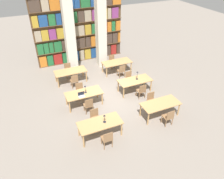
{
  "coord_description": "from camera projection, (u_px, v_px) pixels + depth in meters",
  "views": [
    {
      "loc": [
        -3.89,
        -9.12,
        7.09
      ],
      "look_at": [
        0.0,
        -0.25,
        0.68
      ],
      "focal_mm": 35.0,
      "sensor_mm": 36.0,
      "label": 1
    }
  ],
  "objects": [
    {
      "name": "chair_5",
      "position": [
        80.0,
        90.0,
        11.93
      ],
      "size": [
        0.42,
        0.4,
        0.88
      ],
      "rotation": [
        0.0,
        0.0,
        3.14
      ],
      "color": "olive",
      "rests_on": "ground_plane"
    },
    {
      "name": "chair_2",
      "position": [
        168.0,
        117.0,
        10.07
      ],
      "size": [
        0.42,
        0.4,
        0.88
      ],
      "color": "olive",
      "rests_on": "ground_plane"
    },
    {
      "name": "chair_4",
      "position": [
        88.0,
        105.0,
        10.82
      ],
      "size": [
        0.42,
        0.4,
        0.88
      ],
      "color": "olive",
      "rests_on": "ground_plane"
    },
    {
      "name": "reading_table_5",
      "position": [
        117.0,
        63.0,
        14.25
      ],
      "size": [
        1.9,
        0.88,
        0.75
      ],
      "color": "tan",
      "rests_on": "ground_plane"
    },
    {
      "name": "chair_8",
      "position": [
        74.0,
        80.0,
        12.79
      ],
      "size": [
        0.42,
        0.4,
        0.88
      ],
      "color": "olive",
      "rests_on": "ground_plane"
    },
    {
      "name": "reading_table_1",
      "position": [
        160.0,
        105.0,
        10.52
      ],
      "size": [
        1.9,
        0.88,
        0.75
      ],
      "color": "tan",
      "rests_on": "ground_plane"
    },
    {
      "name": "reading_table_4",
      "position": [
        71.0,
        72.0,
        13.22
      ],
      "size": [
        1.9,
        0.88,
        0.75
      ],
      "color": "tan",
      "rests_on": "ground_plane"
    },
    {
      "name": "reading_table_3",
      "position": [
        135.0,
        81.0,
        12.33
      ],
      "size": [
        1.9,
        0.88,
        0.75
      ],
      "color": "tan",
      "rests_on": "ground_plane"
    },
    {
      "name": "chair_9",
      "position": [
        68.0,
        70.0,
        13.89
      ],
      "size": [
        0.42,
        0.4,
        0.88
      ],
      "rotation": [
        0.0,
        0.0,
        3.14
      ],
      "color": "olive",
      "rests_on": "ground_plane"
    },
    {
      "name": "desk_lamp_2",
      "position": [
        137.0,
        74.0,
        12.18
      ],
      "size": [
        0.14,
        0.14,
        0.5
      ],
      "color": "#232328",
      "rests_on": "reading_table_3"
    },
    {
      "name": "chair_10",
      "position": [
        121.0,
        71.0,
        13.8
      ],
      "size": [
        0.42,
        0.4,
        0.88
      ],
      "color": "olive",
      "rests_on": "ground_plane"
    },
    {
      "name": "laptop",
      "position": [
        82.0,
        96.0,
        10.95
      ],
      "size": [
        0.32,
        0.22,
        0.21
      ],
      "color": "silver",
      "rests_on": "reading_table_2"
    },
    {
      "name": "ground_plane",
      "position": [
        110.0,
        97.0,
        12.18
      ],
      "size": [
        40.0,
        40.0,
        0.0
      ],
      "primitive_type": "plane",
      "color": "gray"
    },
    {
      "name": "chair_1",
      "position": [
        95.0,
        117.0,
        10.05
      ],
      "size": [
        0.42,
        0.4,
        0.88
      ],
      "rotation": [
        0.0,
        0.0,
        3.14
      ],
      "color": "olive",
      "rests_on": "ground_plane"
    },
    {
      "name": "reading_table_2",
      "position": [
        84.0,
        94.0,
        11.27
      ],
      "size": [
        1.9,
        0.88,
        0.75
      ],
      "color": "tan",
      "rests_on": "ground_plane"
    },
    {
      "name": "pillar_center",
      "position": [
        101.0,
        22.0,
        13.85
      ],
      "size": [
        0.59,
        0.59,
        6.0
      ],
      "color": "silver",
      "rests_on": "ground_plane"
    },
    {
      "name": "chair_3",
      "position": [
        152.0,
        100.0,
        11.17
      ],
      "size": [
        0.42,
        0.4,
        0.88
      ],
      "rotation": [
        0.0,
        0.0,
        3.14
      ],
      "color": "olive",
      "rests_on": "ground_plane"
    },
    {
      "name": "reading_table_0",
      "position": [
        100.0,
        124.0,
        9.38
      ],
      "size": [
        1.9,
        0.88,
        0.75
      ],
      "color": "tan",
      "rests_on": "ground_plane"
    },
    {
      "name": "chair_7",
      "position": [
        129.0,
        78.0,
        13.0
      ],
      "size": [
        0.42,
        0.4,
        0.88
      ],
      "rotation": [
        0.0,
        0.0,
        3.14
      ],
      "color": "olive",
      "rests_on": "ground_plane"
    },
    {
      "name": "desk_lamp_0",
      "position": [
        104.0,
        117.0,
        9.22
      ],
      "size": [
        0.14,
        0.14,
        0.41
      ],
      "color": "#232328",
      "rests_on": "reading_table_0"
    },
    {
      "name": "bookshelf_bank",
      "position": [
        79.0,
        23.0,
        14.71
      ],
      "size": [
        6.2,
        0.35,
        5.5
      ],
      "color": "brown",
      "rests_on": "ground_plane"
    },
    {
      "name": "chair_0",
      "position": [
        107.0,
        138.0,
        8.94
      ],
      "size": [
        0.42,
        0.4,
        0.88
      ],
      "color": "olive",
      "rests_on": "ground_plane"
    },
    {
      "name": "chair_11",
      "position": [
        112.0,
        61.0,
        14.9
      ],
      "size": [
        0.42,
        0.4,
        0.88
      ],
      "rotation": [
        0.0,
        0.0,
        3.14
      ],
      "color": "olive",
      "rests_on": "ground_plane"
    },
    {
      "name": "pillar_left",
      "position": [
        69.0,
        26.0,
        13.16
      ],
      "size": [
        0.59,
        0.59,
        6.0
      ],
      "color": "silver",
      "rests_on": "ground_plane"
    },
    {
      "name": "desk_lamp_1",
      "position": [
        85.0,
        88.0,
        11.09
      ],
      "size": [
        0.14,
        0.14,
        0.42
      ],
      "color": "#232328",
      "rests_on": "reading_table_2"
    },
    {
      "name": "chair_6",
      "position": [
        141.0,
        91.0,
        11.89
      ],
      "size": [
        0.42,
        0.4,
        0.88
      ],
      "color": "olive",
      "rests_on": "ground_plane"
    }
  ]
}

